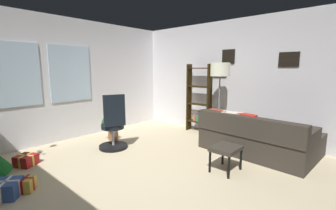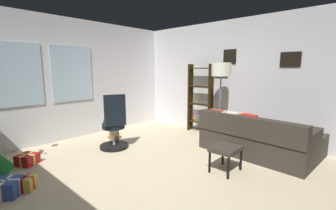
% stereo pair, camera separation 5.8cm
% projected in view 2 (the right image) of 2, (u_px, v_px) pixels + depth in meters
% --- Properties ---
extents(ground_plane, '(5.36, 5.24, 0.10)m').
position_uv_depth(ground_plane, '(150.00, 178.00, 3.45)').
color(ground_plane, beige).
extents(wall_back_with_windows, '(5.36, 0.12, 2.65)m').
position_uv_depth(wall_back_with_windows, '(65.00, 80.00, 5.00)').
color(wall_back_with_windows, silver).
rests_on(wall_back_with_windows, ground_plane).
extents(wall_right_with_frames, '(0.12, 5.24, 2.65)m').
position_uv_depth(wall_right_with_frames, '(237.00, 79.00, 5.22)').
color(wall_right_with_frames, silver).
rests_on(wall_right_with_frames, ground_plane).
extents(couch, '(1.52, 2.01, 0.79)m').
position_uv_depth(couch, '(262.00, 140.00, 4.19)').
color(couch, '#342F27').
rests_on(couch, ground_plane).
extents(footstool, '(0.46, 0.37, 0.39)m').
position_uv_depth(footstool, '(226.00, 150.00, 3.50)').
color(footstool, '#342F27').
rests_on(footstool, ground_plane).
extents(gift_box_red, '(0.37, 0.37, 0.18)m').
position_uv_depth(gift_box_red, '(27.00, 159.00, 3.79)').
color(gift_box_red, red).
rests_on(gift_box_red, ground_plane).
extents(gift_box_gold, '(0.29, 0.29, 0.18)m').
position_uv_depth(gift_box_gold, '(26.00, 183.00, 3.00)').
color(gift_box_gold, gold).
rests_on(gift_box_gold, ground_plane).
extents(gift_box_blue, '(0.42, 0.42, 0.21)m').
position_uv_depth(gift_box_blue, '(7.00, 188.00, 2.86)').
color(gift_box_blue, '#2D4C99').
rests_on(gift_box_blue, ground_plane).
extents(office_chair, '(0.56, 0.57, 1.09)m').
position_uv_depth(office_chair, '(114.00, 128.00, 4.49)').
color(office_chair, black).
rests_on(office_chair, ground_plane).
extents(bookshelf, '(0.18, 0.64, 1.68)m').
position_uv_depth(bookshelf, '(200.00, 102.00, 5.65)').
color(bookshelf, black).
rests_on(bookshelf, ground_plane).
extents(floor_lamp, '(0.41, 0.41, 1.69)m').
position_uv_depth(floor_lamp, '(221.00, 74.00, 4.81)').
color(floor_lamp, slate).
rests_on(floor_lamp, ground_plane).
extents(potted_plant, '(0.37, 0.39, 0.60)m').
position_uv_depth(potted_plant, '(111.00, 128.00, 5.08)').
color(potted_plant, brown).
rests_on(potted_plant, ground_plane).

